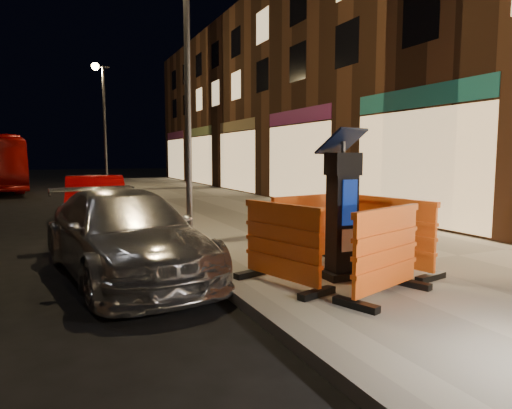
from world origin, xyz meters
name	(u,v)px	position (x,y,z in m)	size (l,w,h in m)	color
ground_plane	(233,293)	(0.00, 0.00, 0.00)	(120.00, 120.00, 0.00)	black
sidewalk	(403,266)	(3.00, 0.00, 0.07)	(6.00, 60.00, 0.15)	gray
kerb	(233,288)	(0.00, 0.00, 0.07)	(0.30, 60.00, 0.15)	slate
parking_kiosk	(342,209)	(1.51, -0.39, 1.15)	(0.63, 0.63, 1.99)	black
barrier_front	(386,253)	(1.51, -1.34, 0.71)	(1.43, 0.59, 1.11)	orange
barrier_back	(307,230)	(1.51, 0.56, 0.71)	(1.43, 0.59, 1.11)	orange
barrier_kerbside	(282,245)	(0.56, -0.39, 0.71)	(1.43, 0.59, 1.11)	orange
barrier_bldgside	(394,235)	(2.46, -0.39, 0.71)	(1.43, 0.59, 1.11)	orange
car_silver	(126,275)	(-1.20, 1.56, 0.00)	(1.86, 4.59, 1.33)	silver
car_red	(97,228)	(-1.20, 6.80, 0.00)	(1.43, 4.11, 1.35)	#AB060A
street_lamp_mid	(188,90)	(0.25, 3.00, 3.15)	(0.12, 0.12, 6.00)	#3F3F44
street_lamp_far	(105,129)	(0.25, 18.00, 3.15)	(0.12, 0.12, 6.00)	#3F3F44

